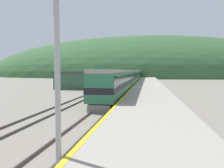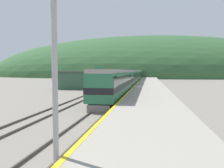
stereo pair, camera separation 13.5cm
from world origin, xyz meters
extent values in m
cube|color=#4C443D|center=(-0.72, 70.00, 0.08)|extent=(0.08, 180.00, 0.16)
cube|color=#4C443D|center=(0.72, 70.00, 0.08)|extent=(0.08, 180.00, 0.16)
cube|color=#4C443D|center=(-5.30, 70.00, 0.08)|extent=(0.08, 180.00, 0.16)
cube|color=#4C443D|center=(-3.87, 70.00, 0.08)|extent=(0.08, 180.00, 0.16)
cube|color=#9E9689|center=(4.66, 50.00, 0.46)|extent=(6.13, 140.00, 0.92)
cube|color=yellow|center=(1.71, 50.00, 0.93)|extent=(0.24, 140.00, 0.01)
ellipsoid|color=#335B33|center=(0.00, 146.88, 0.00)|extent=(217.75, 97.99, 52.53)
cube|color=#385B42|center=(-10.56, 42.89, 1.78)|extent=(8.69, 4.02, 3.55)
cube|color=#47423D|center=(-10.56, 42.89, 3.67)|extent=(9.19, 4.52, 0.24)
cube|color=black|center=(0.00, 28.58, 0.42)|extent=(2.30, 20.29, 0.85)
cube|color=#286B47|center=(0.00, 28.58, 2.26)|extent=(2.81, 21.59, 2.82)
cube|color=black|center=(0.00, 28.58, 2.03)|extent=(2.84, 21.61, 0.62)
cube|color=black|center=(0.00, 28.58, 2.88)|extent=(2.83, 20.29, 0.85)
cube|color=gray|center=(0.00, 28.58, 3.87)|extent=(2.64, 21.59, 0.40)
cube|color=black|center=(0.00, 18.92, 2.88)|extent=(2.85, 2.20, 1.13)
cube|color=#286B47|center=(0.00, 18.24, 4.25)|extent=(0.64, 0.80, 0.36)
cube|color=slate|center=(0.00, 17.99, 0.38)|extent=(2.19, 0.40, 0.77)
cube|color=black|center=(0.00, 51.00, 0.42)|extent=(2.30, 20.17, 0.85)
cube|color=#286B47|center=(0.00, 51.00, 2.26)|extent=(2.81, 21.45, 2.82)
cube|color=black|center=(0.00, 51.00, 2.03)|extent=(2.84, 21.47, 0.62)
cube|color=black|center=(0.00, 51.00, 2.88)|extent=(2.83, 20.17, 0.85)
cube|color=gray|center=(0.00, 51.00, 3.87)|extent=(2.64, 21.45, 0.40)
cube|color=black|center=(0.00, 73.35, 0.42)|extent=(2.30, 20.17, 0.85)
cube|color=#286B47|center=(0.00, 73.35, 2.26)|extent=(2.81, 21.45, 2.82)
cube|color=black|center=(0.00, 73.35, 2.03)|extent=(2.84, 21.47, 0.62)
cube|color=black|center=(0.00, 73.35, 2.88)|extent=(2.83, 20.17, 0.85)
cube|color=gray|center=(0.00, 73.35, 3.87)|extent=(2.64, 21.45, 0.40)
cube|color=black|center=(0.00, 95.71, 0.42)|extent=(2.30, 20.17, 0.85)
cube|color=#286B47|center=(0.00, 95.71, 2.26)|extent=(2.81, 21.45, 2.82)
cube|color=black|center=(0.00, 95.71, 2.03)|extent=(2.84, 21.47, 0.62)
cube|color=black|center=(0.00, 95.71, 2.88)|extent=(2.83, 20.17, 0.85)
cube|color=gray|center=(0.00, 95.71, 3.87)|extent=(2.64, 21.45, 0.40)
cube|color=black|center=(-4.58, 59.91, 0.40)|extent=(2.46, 40.31, 0.80)
cube|color=#334784|center=(-4.58, 59.91, 2.28)|extent=(2.90, 41.99, 2.95)
cylinder|color=#9E9EA3|center=(1.33, 5.63, 4.25)|extent=(0.20, 0.20, 8.50)
camera|label=1|loc=(4.44, -1.55, 3.95)|focal=35.00mm
camera|label=2|loc=(4.58, -1.52, 3.95)|focal=35.00mm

